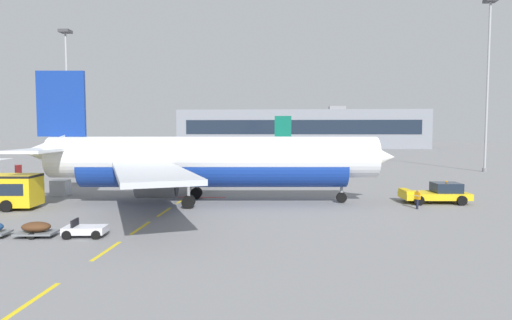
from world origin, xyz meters
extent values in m
plane|color=slate|center=(40.00, 40.00, 0.00)|extent=(400.00, 400.00, 0.00)
cube|color=yellow|center=(18.00, -5.00, 0.00)|extent=(0.24, 4.00, 0.01)
cube|color=yellow|center=(18.00, 2.28, 0.00)|extent=(0.24, 4.00, 0.01)
cube|color=yellow|center=(18.00, 8.09, 0.00)|extent=(0.24, 4.00, 0.01)
cube|color=yellow|center=(18.00, 14.06, 0.00)|extent=(0.24, 4.00, 0.01)
cube|color=yellow|center=(18.00, 20.21, 0.00)|extent=(0.24, 4.00, 0.01)
cube|color=yellow|center=(18.00, 26.95, 0.00)|extent=(0.24, 4.00, 0.01)
cube|color=yellow|center=(18.00, 34.41, 0.00)|extent=(0.24, 4.00, 0.01)
cube|color=yellow|center=(18.00, 40.23, 0.00)|extent=(0.24, 4.00, 0.01)
cube|color=yellow|center=(18.00, 45.83, 0.00)|extent=(0.24, 4.00, 0.01)
cube|color=yellow|center=(18.00, 52.09, 0.00)|extent=(0.24, 4.00, 0.01)
cube|color=yellow|center=(18.00, 58.23, 0.00)|extent=(0.24, 4.00, 0.01)
cube|color=yellow|center=(18.00, 65.05, 0.00)|extent=(0.24, 4.00, 0.01)
cube|color=yellow|center=(18.00, 71.75, 0.00)|extent=(0.24, 4.00, 0.01)
cube|color=yellow|center=(18.00, 77.75, 0.00)|extent=(0.24, 4.00, 0.01)
cube|color=yellow|center=(18.00, 83.38, 0.00)|extent=(0.24, 4.00, 0.01)
cube|color=yellow|center=(18.00, 89.86, 0.00)|extent=(0.24, 4.00, 0.01)
cube|color=#B21414|center=(18.00, 22.00, 0.00)|extent=(8.00, 0.40, 0.01)
cylinder|color=white|center=(21.40, 18.76, 4.30)|extent=(30.30, 6.03, 3.80)
cylinder|color=navy|center=(21.40, 18.76, 3.26)|extent=(24.69, 5.31, 3.50)
cone|color=white|center=(36.41, 19.87, 4.30)|extent=(3.77, 3.97, 3.72)
cone|color=white|center=(5.70, 17.59, 4.78)|extent=(4.43, 3.53, 3.23)
cube|color=#192333|center=(35.36, 19.80, 4.97)|extent=(1.81, 2.96, 0.60)
cube|color=navy|center=(7.44, 17.72, 9.20)|extent=(4.41, 0.69, 6.00)
cube|color=white|center=(6.50, 20.85, 5.06)|extent=(3.67, 6.62, 0.24)
cube|color=white|center=(6.98, 14.47, 5.06)|extent=(3.67, 6.62, 0.24)
cube|color=#B7BCC6|center=(16.81, 26.94, 3.83)|extent=(9.04, 17.66, 0.36)
cube|color=#B7BCC6|center=(18.07, 9.98, 3.83)|extent=(11.19, 17.50, 0.36)
cylinder|color=#4C4F54|center=(16.88, 23.93, 2.38)|extent=(3.35, 2.33, 2.10)
cylinder|color=black|center=(18.47, 24.05, 2.38)|extent=(0.25, 1.79, 1.79)
cylinder|color=#4C4F54|center=(17.70, 12.96, 2.38)|extent=(3.35, 2.33, 2.10)
cylinder|color=black|center=(19.29, 13.08, 2.38)|extent=(0.25, 1.79, 1.79)
cylinder|color=gray|center=(33.27, 19.64, 1.83)|extent=(0.28, 0.28, 2.67)
cylinder|color=black|center=(33.27, 19.64, 0.50)|extent=(1.01, 0.35, 0.99)
cylinder|color=gray|center=(19.21, 21.20, 1.86)|extent=(0.28, 0.28, 2.61)
cylinder|color=black|center=(19.19, 21.55, 0.55)|extent=(1.12, 0.43, 1.10)
cylinder|color=black|center=(19.24, 20.85, 0.55)|extent=(1.12, 0.43, 1.10)
cylinder|color=gray|center=(19.60, 16.01, 1.86)|extent=(0.28, 0.28, 2.61)
cylinder|color=black|center=(19.57, 16.36, 0.55)|extent=(1.12, 0.43, 1.10)
cylinder|color=black|center=(19.63, 15.67, 0.55)|extent=(1.12, 0.43, 1.10)
cube|color=yellow|center=(41.94, 20.29, 0.70)|extent=(6.13, 3.10, 0.60)
cube|color=#192333|center=(43.02, 20.34, 1.45)|extent=(2.51, 2.25, 0.90)
cube|color=yellow|center=(39.31, 20.15, 1.12)|extent=(0.83, 2.55, 0.24)
sphere|color=orange|center=(43.02, 20.34, 2.00)|extent=(0.16, 0.16, 0.16)
cylinder|color=black|center=(40.10, 18.79, 0.45)|extent=(0.92, 0.45, 0.90)
cylinder|color=black|center=(39.96, 21.59, 0.45)|extent=(0.92, 0.45, 0.90)
cylinder|color=black|center=(43.93, 18.99, 0.45)|extent=(0.92, 0.45, 0.90)
cylinder|color=black|center=(43.79, 21.78, 0.45)|extent=(0.92, 0.45, 0.90)
cylinder|color=silver|center=(16.23, 71.33, 3.40)|extent=(23.94, 4.14, 3.01)
cylinder|color=#0F604C|center=(16.23, 71.33, 2.58)|extent=(19.50, 3.69, 2.77)
cone|color=silver|center=(4.34, 71.90, 3.40)|extent=(2.91, 3.08, 2.95)
cone|color=silver|center=(28.68, 70.74, 3.78)|extent=(3.44, 2.71, 2.56)
cube|color=#192333|center=(5.17, 71.86, 3.93)|extent=(1.37, 2.31, 0.47)
cube|color=#0F604C|center=(27.30, 70.80, 7.28)|extent=(3.49, 0.45, 4.75)
cube|color=silver|center=(27.73, 68.25, 4.00)|extent=(2.77, 5.18, 0.19)
cube|color=silver|center=(27.97, 73.31, 4.00)|extent=(2.77, 5.18, 0.19)
cube|color=#B7BCC6|center=(19.05, 64.46, 3.03)|extent=(8.57, 13.89, 0.28)
cube|color=#B7BCC6|center=(19.70, 77.90, 3.03)|extent=(7.47, 13.98, 0.28)
cylinder|color=#4C4F54|center=(19.28, 66.83, 1.88)|extent=(2.61, 1.78, 1.66)
cylinder|color=black|center=(18.02, 66.89, 1.88)|extent=(0.16, 1.42, 1.41)
cylinder|color=#4C4F54|center=(19.70, 75.52, 1.88)|extent=(2.61, 1.78, 1.66)
cylinder|color=black|center=(18.44, 75.59, 1.88)|extent=(0.16, 1.42, 1.41)
cylinder|color=gray|center=(6.83, 71.79, 1.45)|extent=(0.22, 0.22, 2.11)
cylinder|color=black|center=(6.83, 71.79, 0.39)|extent=(0.79, 0.26, 0.78)
cylinder|color=gray|center=(17.71, 69.20, 1.47)|extent=(0.22, 0.22, 2.07)
cylinder|color=black|center=(17.70, 68.93, 0.44)|extent=(0.88, 0.32, 0.87)
cylinder|color=black|center=(17.73, 69.48, 0.44)|extent=(0.88, 0.32, 0.87)
cylinder|color=gray|center=(17.91, 73.31, 1.47)|extent=(0.22, 0.22, 2.07)
cylinder|color=black|center=(17.90, 73.04, 0.44)|extent=(0.88, 0.32, 0.87)
cylinder|color=black|center=(17.93, 73.59, 0.44)|extent=(0.88, 0.32, 0.87)
cylinder|color=black|center=(4.71, 15.76, 0.50)|extent=(1.02, 0.40, 1.00)
cylinder|color=black|center=(4.92, 13.07, 0.50)|extent=(1.02, 0.40, 1.00)
cube|color=black|center=(-7.96, 31.16, 0.74)|extent=(3.33, 7.26, 0.60)
cube|color=maroon|center=(-8.27, 33.45, 1.59)|extent=(2.61, 2.67, 1.10)
cube|color=#192333|center=(-8.43, 34.59, 1.69)|extent=(1.91, 0.32, 0.64)
cylinder|color=black|center=(-7.07, 33.54, 0.48)|extent=(0.41, 0.99, 0.96)
cylinder|color=black|center=(-6.47, 29.10, 0.48)|extent=(0.41, 0.99, 0.96)
cube|color=black|center=(8.84, 40.45, 0.74)|extent=(7.39, 4.32, 0.60)
cube|color=yellow|center=(6.63, 39.78, 1.59)|extent=(2.94, 2.89, 1.10)
cube|color=#192333|center=(5.53, 39.45, 1.69)|extent=(0.61, 1.86, 0.64)
cube|color=silver|center=(9.78, 40.73, 2.09)|extent=(5.25, 3.67, 2.10)
cylinder|color=black|center=(7.04, 38.65, 0.48)|extent=(1.00, 0.55, 0.96)
cylinder|color=black|center=(6.35, 40.95, 0.48)|extent=(1.00, 0.55, 0.96)
cylinder|color=black|center=(11.33, 39.95, 0.48)|extent=(1.00, 0.55, 0.96)
cylinder|color=black|center=(10.64, 42.25, 0.48)|extent=(1.00, 0.55, 0.96)
cube|color=black|center=(4.18, 35.15, 0.74)|extent=(7.04, 6.11, 0.60)
cube|color=gray|center=(6.03, 36.53, 1.59)|extent=(3.29, 3.27, 1.10)
cube|color=#192333|center=(6.95, 37.22, 1.69)|extent=(1.20, 1.57, 0.64)
cube|color=gray|center=(3.39, 34.56, 2.09)|extent=(5.25, 4.77, 2.10)
cylinder|color=black|center=(5.25, 37.45, 0.48)|extent=(0.94, 0.80, 0.96)
cylinder|color=black|center=(6.69, 35.53, 0.48)|extent=(0.94, 0.80, 0.96)
cylinder|color=black|center=(1.67, 34.77, 0.48)|extent=(0.94, 0.80, 0.96)
cylinder|color=black|center=(3.10, 32.84, 0.48)|extent=(0.94, 0.80, 0.96)
cube|color=silver|center=(15.31, 5.35, 0.46)|extent=(2.72, 1.63, 0.44)
cube|color=black|center=(14.66, 5.29, 0.86)|extent=(0.22, 1.13, 0.56)
cylinder|color=black|center=(16.15, 6.13, 0.28)|extent=(0.57, 0.23, 0.56)
cylinder|color=black|center=(16.28, 4.74, 0.28)|extent=(0.57, 0.23, 0.56)
cylinder|color=black|center=(14.34, 5.96, 0.28)|extent=(0.57, 0.23, 0.56)
cylinder|color=black|center=(14.47, 4.57, 0.28)|extent=(0.57, 0.23, 0.56)
cube|color=slate|center=(12.23, 5.06, 0.28)|extent=(2.53, 1.72, 0.12)
ellipsoid|color=#4C2D19|center=(12.23, 5.06, 0.66)|extent=(1.93, 1.36, 0.64)
cylinder|color=black|center=(12.16, 5.74, 0.22)|extent=(0.45, 0.18, 0.44)
cylinder|color=black|center=(12.29, 4.39, 0.22)|extent=(0.45, 0.18, 0.44)
cylinder|color=#191E38|center=(39.41, 16.85, 0.41)|extent=(0.16, 0.16, 0.82)
cylinder|color=#191E38|center=(39.45, 17.08, 0.41)|extent=(0.16, 0.16, 0.82)
cube|color=orange|center=(39.43, 16.97, 1.13)|extent=(0.45, 0.52, 0.62)
cube|color=silver|center=(39.43, 16.97, 1.16)|extent=(0.47, 0.53, 0.06)
sphere|color=#8C664C|center=(39.43, 16.97, 1.55)|extent=(0.22, 0.22, 0.22)
cylinder|color=orange|center=(39.56, 16.71, 1.16)|extent=(0.09, 0.09, 0.56)
cylinder|color=orange|center=(39.30, 17.23, 1.16)|extent=(0.09, 0.09, 0.56)
cube|color=#B7BCC6|center=(4.64, 22.35, 0.80)|extent=(1.71, 1.67, 1.60)
cube|color=silver|center=(4.64, 22.35, 0.80)|extent=(1.62, 0.15, 1.36)
cylinder|color=slate|center=(-9.78, 52.47, 0.30)|extent=(0.70, 0.70, 0.60)
cylinder|color=#9EA0A5|center=(-9.78, 52.47, 11.67)|extent=(0.36, 0.36, 23.35)
cube|color=#3F3F44|center=(-9.78, 52.47, 23.60)|extent=(1.80, 1.80, 0.50)
cylinder|color=slate|center=(60.20, 51.99, 0.30)|extent=(0.70, 0.70, 0.60)
cylinder|color=#9EA0A5|center=(60.20, 51.99, 13.49)|extent=(0.36, 0.36, 26.98)
cube|color=#3F3F44|center=(60.20, 51.99, 27.23)|extent=(1.80, 1.80, 0.50)
cube|color=gray|center=(33.37, 146.39, 6.96)|extent=(90.07, 23.25, 13.91)
cube|color=#192333|center=(33.37, 134.71, 7.65)|extent=(82.86, 0.12, 5.01)
cube|color=gray|center=(46.88, 146.39, 14.71)|extent=(6.00, 5.00, 1.60)
camera|label=1|loc=(28.17, -21.54, 6.87)|focal=30.88mm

